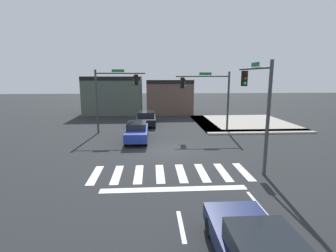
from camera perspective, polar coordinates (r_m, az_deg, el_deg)
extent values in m
plane|color=#232628|center=(18.46, -0.45, -5.26)|extent=(120.00, 120.00, 0.00)
cube|color=silver|center=(14.49, -15.65, -10.29)|extent=(0.44, 2.72, 0.01)
cube|color=silver|center=(14.29, -11.10, -10.38)|extent=(0.44, 2.72, 0.01)
cube|color=silver|center=(14.19, -6.45, -10.40)|extent=(0.44, 2.72, 0.01)
cube|color=silver|center=(14.17, -1.75, -10.35)|extent=(0.44, 2.72, 0.01)
cube|color=silver|center=(14.25, 2.91, -10.24)|extent=(0.44, 2.72, 0.01)
cube|color=silver|center=(14.42, 7.49, -10.06)|extent=(0.44, 2.72, 0.01)
cube|color=silver|center=(14.68, 11.94, -9.83)|extent=(0.44, 2.72, 0.01)
cube|color=silver|center=(15.02, 16.20, -9.55)|extent=(0.44, 2.72, 0.01)
cube|color=white|center=(12.37, 1.29, -13.66)|extent=(6.80, 0.50, 0.01)
cube|color=white|center=(9.73, 2.91, -21.00)|extent=(0.16, 2.00, 0.01)
cylinder|color=yellow|center=(10.77, 14.01, -17.95)|extent=(1.18, 1.18, 0.01)
cylinder|color=white|center=(10.70, 12.58, -18.08)|extent=(0.19, 0.19, 0.00)
cylinder|color=white|center=(10.85, 15.42, -17.78)|extent=(0.19, 0.19, 0.00)
cube|color=white|center=(10.77, 14.01, -17.93)|extent=(0.53, 0.05, 0.00)
cube|color=#9E998E|center=(25.49, 19.50, -1.18)|extent=(10.00, 1.60, 0.15)
cube|color=#9E998E|center=(28.75, 8.02, 0.67)|extent=(1.60, 10.00, 0.15)
cube|color=#9E998E|center=(29.88, 15.93, 0.74)|extent=(10.00, 10.00, 0.15)
cube|color=#4C564C|center=(37.04, -11.79, 6.67)|extent=(7.63, 5.75, 5.07)
cube|color=black|center=(34.30, -12.56, 10.14)|extent=(7.63, 0.50, 0.50)
cube|color=brown|center=(36.41, 0.23, 6.48)|extent=(6.16, 5.04, 4.62)
cube|color=black|center=(34.00, 0.50, 9.64)|extent=(6.16, 0.50, 0.50)
cylinder|color=#383A3D|center=(24.27, -15.33, 5.11)|extent=(0.18, 0.18, 5.69)
cylinder|color=#383A3D|center=(23.81, -10.37, 11.30)|extent=(4.38, 0.12, 0.12)
cube|color=black|center=(23.70, -6.96, 10.00)|extent=(0.32, 0.32, 0.95)
sphere|color=#470A0A|center=(23.71, -7.39, 10.71)|extent=(0.22, 0.22, 0.22)
sphere|color=#4C330C|center=(23.71, -7.38, 9.99)|extent=(0.22, 0.22, 0.22)
sphere|color=#1ED833|center=(23.71, -7.36, 9.28)|extent=(0.22, 0.22, 0.22)
cube|color=#197233|center=(23.84, -10.93, 11.81)|extent=(1.10, 0.03, 0.24)
cylinder|color=#383A3D|center=(24.47, 13.03, 5.06)|extent=(0.18, 0.18, 5.53)
cylinder|color=#383A3D|center=(23.77, 7.62, 10.75)|extent=(4.81, 0.12, 0.12)
cube|color=black|center=(23.50, 3.17, 9.42)|extent=(0.32, 0.32, 0.95)
sphere|color=#470A0A|center=(23.51, 3.60, 10.14)|extent=(0.22, 0.22, 0.22)
sphere|color=#4C330C|center=(23.52, 3.59, 9.42)|extent=(0.22, 0.22, 0.22)
sphere|color=#1ED833|center=(23.53, 3.58, 8.70)|extent=(0.22, 0.22, 0.22)
cube|color=#197233|center=(23.82, 8.21, 11.26)|extent=(1.10, 0.03, 0.24)
cylinder|color=#383A3D|center=(14.14, 21.04, 1.33)|extent=(0.18, 0.18, 5.93)
cylinder|color=#383A3D|center=(16.10, 18.23, 11.87)|extent=(0.12, 4.62, 0.12)
cube|color=black|center=(17.41, 16.40, 9.96)|extent=(0.32, 0.32, 0.95)
sphere|color=#470A0A|center=(17.25, 16.65, 10.93)|extent=(0.22, 0.22, 0.22)
sphere|color=#4C330C|center=(17.25, 16.60, 9.95)|extent=(0.22, 0.22, 0.22)
sphere|color=#1ED833|center=(17.25, 16.54, 8.97)|extent=(0.22, 0.22, 0.22)
cube|color=#197233|center=(15.90, 18.59, 12.66)|extent=(0.03, 1.10, 0.24)
cube|color=black|center=(27.45, -4.80, 1.34)|extent=(1.94, 4.35, 0.62)
cube|color=black|center=(27.48, -4.81, 2.60)|extent=(1.70, 2.19, 0.56)
cylinder|color=black|center=(26.04, -2.96, 0.22)|extent=(0.22, 0.62, 0.62)
cylinder|color=black|center=(26.08, -6.74, 0.17)|extent=(0.22, 0.62, 0.62)
cylinder|color=black|center=(28.95, -3.04, 1.30)|extent=(0.22, 0.62, 0.62)
cylinder|color=black|center=(28.98, -6.43, 1.26)|extent=(0.22, 0.62, 0.62)
cube|color=#141E4C|center=(8.14, 17.82, -23.88)|extent=(1.85, 4.11, 0.56)
cube|color=black|center=(7.18, 20.79, -23.76)|extent=(1.63, 1.89, 0.59)
cylinder|color=black|center=(9.17, 9.23, -21.00)|extent=(0.22, 0.64, 0.64)
cylinder|color=black|center=(9.63, 19.35, -19.81)|extent=(0.22, 0.64, 0.64)
cube|color=#23389E|center=(21.00, -6.84, -1.48)|extent=(1.70, 4.60, 0.69)
cube|color=black|center=(20.96, -6.86, 0.15)|extent=(1.50, 2.37, 0.50)
cylinder|color=black|center=(19.52, -4.88, -3.33)|extent=(0.22, 0.70, 0.70)
cylinder|color=black|center=(19.61, -9.23, -3.36)|extent=(0.22, 0.70, 0.70)
cylinder|color=black|center=(22.56, -4.72, -1.37)|extent=(0.22, 0.70, 0.70)
cylinder|color=black|center=(22.64, -8.48, -1.41)|extent=(0.22, 0.70, 0.70)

